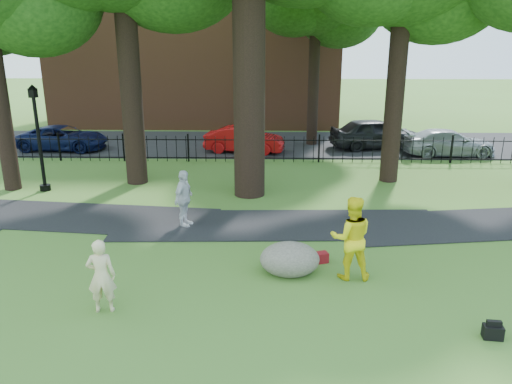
{
  "coord_description": "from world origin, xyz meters",
  "views": [
    {
      "loc": [
        0.66,
        -10.39,
        5.51
      ],
      "look_at": [
        0.36,
        2.0,
        1.65
      ],
      "focal_mm": 35.0,
      "sensor_mm": 36.0,
      "label": 1
    }
  ],
  "objects_px": {
    "boulder": "(290,257)",
    "red_sedan": "(244,140)",
    "lamppost": "(39,140)",
    "man": "(351,238)",
    "woman": "(101,276)"
  },
  "relations": [
    {
      "from": "boulder",
      "to": "red_sedan",
      "type": "bearing_deg",
      "value": 97.35
    },
    {
      "from": "boulder",
      "to": "lamppost",
      "type": "bearing_deg",
      "value": 143.18
    },
    {
      "from": "man",
      "to": "red_sedan",
      "type": "height_order",
      "value": "man"
    },
    {
      "from": "woman",
      "to": "boulder",
      "type": "height_order",
      "value": "woman"
    },
    {
      "from": "lamppost",
      "to": "red_sedan",
      "type": "relative_size",
      "value": 1.0
    },
    {
      "from": "woman",
      "to": "man",
      "type": "height_order",
      "value": "man"
    },
    {
      "from": "boulder",
      "to": "man",
      "type": "bearing_deg",
      "value": -7.34
    },
    {
      "from": "lamppost",
      "to": "man",
      "type": "bearing_deg",
      "value": -20.52
    },
    {
      "from": "red_sedan",
      "to": "boulder",
      "type": "bearing_deg",
      "value": -164.16
    },
    {
      "from": "man",
      "to": "lamppost",
      "type": "xyz_separation_m",
      "value": [
        -10.32,
        6.85,
        0.91
      ]
    },
    {
      "from": "lamppost",
      "to": "red_sedan",
      "type": "distance_m",
      "value": 9.88
    },
    {
      "from": "boulder",
      "to": "woman",
      "type": "bearing_deg",
      "value": -154.98
    },
    {
      "from": "man",
      "to": "lamppost",
      "type": "relative_size",
      "value": 0.52
    },
    {
      "from": "woman",
      "to": "boulder",
      "type": "distance_m",
      "value": 4.39
    },
    {
      "from": "woman",
      "to": "man",
      "type": "bearing_deg",
      "value": -171.09
    }
  ]
}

